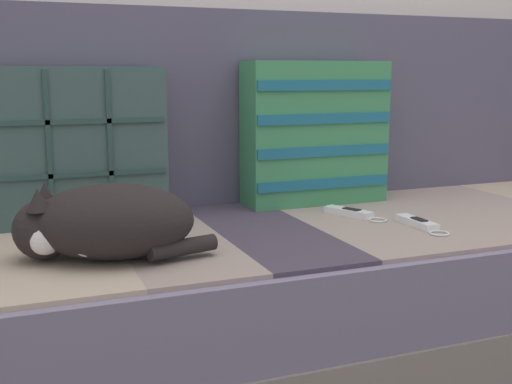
{
  "coord_description": "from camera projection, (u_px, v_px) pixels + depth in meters",
  "views": [
    {
      "loc": [
        -0.71,
        -1.34,
        0.77
      ],
      "look_at": [
        -0.16,
        0.05,
        0.49
      ],
      "focal_mm": 45.0,
      "sensor_mm": 36.0,
      "label": 1
    }
  ],
  "objects": [
    {
      "name": "sleeping_cat",
      "position": [
        102.0,
        223.0,
        1.31
      ],
      "size": [
        0.4,
        0.28,
        0.16
      ],
      "color": "black",
      "rests_on": "couch"
    },
    {
      "name": "sofa_backrest",
      "position": [
        253.0,
        107.0,
        1.94
      ],
      "size": [
        2.03,
        0.14,
        0.55
      ],
      "color": "#514C60",
      "rests_on": "couch"
    },
    {
      "name": "game_remote_near",
      "position": [
        418.0,
        223.0,
        1.6
      ],
      "size": [
        0.05,
        0.19,
        0.02
      ],
      "color": "white",
      "rests_on": "couch"
    },
    {
      "name": "couch",
      "position": [
        300.0,
        293.0,
        1.7
      ],
      "size": [
        2.07,
        0.84,
        0.39
      ],
      "color": "gray",
      "rests_on": "ground_plane"
    },
    {
      "name": "throw_pillow_quilted",
      "position": [
        77.0,
        145.0,
        1.63
      ],
      "size": [
        0.44,
        0.14,
        0.39
      ],
      "color": "#38514C",
      "rests_on": "couch"
    },
    {
      "name": "ground_plane",
      "position": [
        321.0,
        382.0,
        1.62
      ],
      "size": [
        14.0,
        14.0,
        0.0
      ],
      "primitive_type": "plane",
      "color": "#564C47"
    },
    {
      "name": "throw_pillow_striped",
      "position": [
        315.0,
        133.0,
        1.87
      ],
      "size": [
        0.42,
        0.14,
        0.41
      ],
      "color": "#3D8956",
      "rests_on": "couch"
    },
    {
      "name": "game_remote_far",
      "position": [
        351.0,
        213.0,
        1.72
      ],
      "size": [
        0.12,
        0.19,
        0.02
      ],
      "color": "white",
      "rests_on": "couch"
    }
  ]
}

